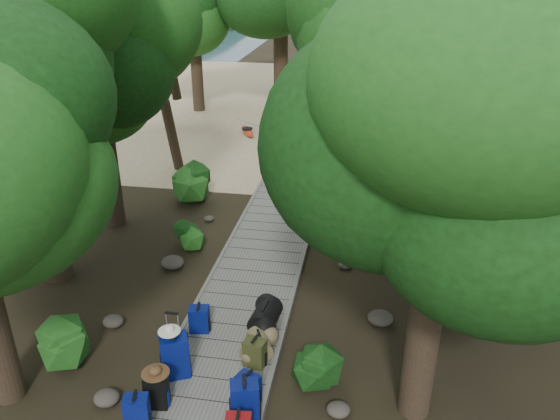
% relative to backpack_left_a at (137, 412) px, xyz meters
% --- Properties ---
extents(ground, '(120.00, 120.00, 0.00)m').
position_rel_backpack_left_a_xyz_m(ground, '(0.79, 4.24, -0.46)').
color(ground, black).
rests_on(ground, ground).
extents(sand_beach, '(40.00, 22.00, 0.02)m').
position_rel_backpack_left_a_xyz_m(sand_beach, '(0.79, 20.24, -0.45)').
color(sand_beach, tan).
rests_on(sand_beach, ground).
extents(boardwalk, '(2.00, 12.00, 0.12)m').
position_rel_backpack_left_a_xyz_m(boardwalk, '(0.79, 5.24, -0.40)').
color(boardwalk, slate).
rests_on(boardwalk, ground).
extents(backpack_left_a, '(0.42, 0.34, 0.69)m').
position_rel_backpack_left_a_xyz_m(backpack_left_a, '(0.00, 0.00, 0.00)').
color(backpack_left_a, '#020768').
rests_on(backpack_left_a, boardwalk).
extents(backpack_left_b, '(0.37, 0.28, 0.64)m').
position_rel_backpack_left_a_xyz_m(backpack_left_b, '(0.10, 0.51, -0.02)').
color(backpack_left_b, black).
rests_on(backpack_left_b, boardwalk).
extents(backpack_left_c, '(0.56, 0.50, 0.86)m').
position_rel_backpack_left_a_xyz_m(backpack_left_c, '(0.15, 1.24, 0.09)').
color(backpack_left_c, '#020768').
rests_on(backpack_left_c, boardwalk).
extents(backpack_left_d, '(0.41, 0.32, 0.56)m').
position_rel_backpack_left_a_xyz_m(backpack_left_d, '(0.18, 2.47, -0.06)').
color(backpack_left_d, '#020768').
rests_on(backpack_left_d, boardwalk).
extents(backpack_right_b, '(0.50, 0.41, 0.77)m').
position_rel_backpack_left_a_xyz_m(backpack_right_b, '(1.53, 0.47, 0.04)').
color(backpack_right_b, '#020768').
rests_on(backpack_right_b, boardwalk).
extents(backpack_right_c, '(0.43, 0.37, 0.61)m').
position_rel_backpack_left_a_xyz_m(backpack_right_c, '(1.51, 0.81, -0.04)').
color(backpack_right_c, '#020768').
rests_on(backpack_right_c, boardwalk).
extents(backpack_right_d, '(0.42, 0.34, 0.56)m').
position_rel_backpack_left_a_xyz_m(backpack_right_d, '(1.42, 1.71, -0.06)').
color(backpack_right_d, '#363817').
rests_on(backpack_right_d, boardwalk).
extents(duffel_right_khaki, '(0.59, 0.68, 0.38)m').
position_rel_backpack_left_a_xyz_m(duffel_right_khaki, '(1.43, 2.02, -0.15)').
color(duffel_right_khaki, olive).
rests_on(duffel_right_khaki, boardwalk).
extents(duffel_right_black, '(0.57, 0.82, 0.48)m').
position_rel_backpack_left_a_xyz_m(duffel_right_black, '(1.39, 2.78, -0.10)').
color(duffel_right_black, black).
rests_on(duffel_right_black, boardwalk).
extents(suitcase_on_boardwalk, '(0.43, 0.26, 0.65)m').
position_rel_backpack_left_a_xyz_m(suitcase_on_boardwalk, '(0.07, 1.47, -0.02)').
color(suitcase_on_boardwalk, black).
rests_on(suitcase_on_boardwalk, boardwalk).
extents(lone_suitcase_on_sand, '(0.46, 0.31, 0.66)m').
position_rel_backpack_left_a_xyz_m(lone_suitcase_on_sand, '(1.16, 12.31, -0.11)').
color(lone_suitcase_on_sand, black).
rests_on(lone_suitcase_on_sand, sand_beach).
extents(hat_brown, '(0.44, 0.44, 0.13)m').
position_rel_backpack_left_a_xyz_m(hat_brown, '(0.11, 0.52, 0.37)').
color(hat_brown, '#51351E').
rests_on(hat_brown, backpack_left_b).
extents(hat_white, '(0.38, 0.38, 0.13)m').
position_rel_backpack_left_a_xyz_m(hat_white, '(0.08, 1.27, 0.58)').
color(hat_white, silver).
rests_on(hat_white, backpack_left_c).
extents(kayak, '(1.95, 3.19, 0.32)m').
position_rel_backpack_left_a_xyz_m(kayak, '(-1.83, 15.29, -0.28)').
color(kayak, red).
rests_on(kayak, sand_beach).
extents(sun_lounger, '(0.67, 1.67, 0.53)m').
position_rel_backpack_left_a_xyz_m(sun_lounger, '(4.58, 14.86, -0.18)').
color(sun_lounger, silver).
rests_on(sun_lounger, sand_beach).
extents(tree_right_a, '(4.26, 4.26, 7.11)m').
position_rel_backpack_left_a_xyz_m(tree_right_a, '(4.11, 1.24, 3.09)').
color(tree_right_a, black).
rests_on(tree_right_a, ground).
extents(tree_right_b, '(5.72, 5.72, 10.21)m').
position_rel_backpack_left_a_xyz_m(tree_right_b, '(5.79, 3.83, 4.64)').
color(tree_right_b, black).
rests_on(tree_right_b, ground).
extents(tree_right_c, '(4.93, 4.93, 8.54)m').
position_rel_backpack_left_a_xyz_m(tree_right_c, '(3.98, 5.80, 3.81)').
color(tree_right_c, black).
rests_on(tree_right_c, ground).
extents(tree_right_d, '(5.39, 5.39, 9.88)m').
position_rel_backpack_left_a_xyz_m(tree_right_d, '(6.18, 7.61, 4.48)').
color(tree_right_d, black).
rests_on(tree_right_d, ground).
extents(tree_right_e, '(5.33, 5.33, 9.59)m').
position_rel_backpack_left_a_xyz_m(tree_right_e, '(4.86, 11.87, 4.33)').
color(tree_right_e, black).
rests_on(tree_right_e, ground).
extents(tree_left_b, '(5.38, 5.38, 9.68)m').
position_rel_backpack_left_a_xyz_m(tree_left_b, '(-3.65, 3.99, 4.38)').
color(tree_left_b, black).
rests_on(tree_left_b, ground).
extents(tree_left_c, '(4.01, 4.01, 6.97)m').
position_rel_backpack_left_a_xyz_m(tree_left_c, '(-3.50, 6.72, 3.02)').
color(tree_left_c, black).
rests_on(tree_left_c, ground).
extents(tree_back_a, '(5.41, 5.41, 9.36)m').
position_rel_backpack_left_a_xyz_m(tree_back_a, '(-1.17, 19.51, 4.22)').
color(tree_back_a, black).
rests_on(tree_back_a, ground).
extents(tree_back_b, '(5.42, 5.42, 9.68)m').
position_rel_backpack_left_a_xyz_m(tree_back_b, '(2.92, 19.63, 4.38)').
color(tree_back_b, black).
rests_on(tree_back_b, ground).
extents(tree_back_c, '(5.11, 5.11, 9.20)m').
position_rel_backpack_left_a_xyz_m(tree_back_c, '(5.64, 20.10, 4.14)').
color(tree_back_c, black).
rests_on(tree_back_c, ground).
extents(tree_back_d, '(4.54, 4.54, 7.56)m').
position_rel_backpack_left_a_xyz_m(tree_back_d, '(-4.90, 18.59, 3.32)').
color(tree_back_d, black).
rests_on(tree_back_d, ground).
extents(palm_right_a, '(4.65, 4.65, 7.93)m').
position_rel_backpack_left_a_xyz_m(palm_right_a, '(4.08, 10.34, 3.50)').
color(palm_right_a, '#134513').
rests_on(palm_right_a, ground).
extents(palm_right_b, '(4.54, 4.54, 8.77)m').
position_rel_backpack_left_a_xyz_m(palm_right_b, '(5.75, 14.87, 3.92)').
color(palm_right_b, '#134513').
rests_on(palm_right_b, ground).
extents(palm_right_c, '(4.15, 4.15, 6.61)m').
position_rel_backpack_left_a_xyz_m(palm_right_c, '(3.39, 17.20, 2.84)').
color(palm_right_c, '#134513').
rests_on(palm_right_c, ground).
extents(palm_left_a, '(4.59, 4.59, 7.30)m').
position_rel_backpack_left_a_xyz_m(palm_left_a, '(-3.49, 10.95, 3.19)').
color(palm_left_a, '#134513').
rests_on(palm_left_a, ground).
extents(rock_left_a, '(0.42, 0.38, 0.23)m').
position_rel_backpack_left_a_xyz_m(rock_left_a, '(-0.78, 0.52, -0.35)').
color(rock_left_a, '#4C473F').
rests_on(rock_left_a, ground).
extents(rock_left_b, '(0.41, 0.37, 0.22)m').
position_rel_backpack_left_a_xyz_m(rock_left_b, '(-1.58, 2.46, -0.35)').
color(rock_left_b, '#4C473F').
rests_on(rock_left_b, ground).
extents(rock_left_c, '(0.54, 0.48, 0.29)m').
position_rel_backpack_left_a_xyz_m(rock_left_c, '(-1.19, 4.75, -0.32)').
color(rock_left_c, '#4C473F').
rests_on(rock_left_c, ground).
extents(rock_left_d, '(0.27, 0.25, 0.15)m').
position_rel_backpack_left_a_xyz_m(rock_left_d, '(-1.07, 7.29, -0.39)').
color(rock_left_d, '#4C473F').
rests_on(rock_left_d, ground).
extents(rock_right_a, '(0.38, 0.34, 0.21)m').
position_rel_backpack_left_a_xyz_m(rock_right_a, '(2.93, 0.92, -0.36)').
color(rock_right_a, '#4C473F').
rests_on(rock_right_a, ground).
extents(rock_right_b, '(0.51, 0.46, 0.28)m').
position_rel_backpack_left_a_xyz_m(rock_right_b, '(3.57, 3.41, -0.32)').
color(rock_right_b, '#4C473F').
rests_on(rock_right_b, ground).
extents(rock_right_c, '(0.30, 0.27, 0.17)m').
position_rel_backpack_left_a_xyz_m(rock_right_c, '(2.75, 5.42, -0.38)').
color(rock_right_c, '#4C473F').
rests_on(rock_right_c, ground).
extents(rock_right_d, '(0.62, 0.56, 0.34)m').
position_rel_backpack_left_a_xyz_m(rock_right_d, '(3.45, 8.73, -0.29)').
color(rock_right_d, '#4C473F').
rests_on(rock_right_d, ground).
extents(shrub_left_a, '(1.02, 1.02, 0.91)m').
position_rel_backpack_left_a_xyz_m(shrub_left_a, '(-1.83, 1.44, -0.01)').
color(shrub_left_a, '#1B4E17').
rests_on(shrub_left_a, ground).
extents(shrub_left_b, '(0.80, 0.80, 0.72)m').
position_rel_backpack_left_a_xyz_m(shrub_left_b, '(-1.12, 5.70, -0.10)').
color(shrub_left_b, '#1B4E17').
rests_on(shrub_left_b, ground).
extents(shrub_left_c, '(1.33, 1.33, 1.20)m').
position_rel_backpack_left_a_xyz_m(shrub_left_c, '(-2.05, 8.53, 0.14)').
color(shrub_left_c, '#1B4E17').
rests_on(shrub_left_c, ground).
extents(shrub_right_a, '(0.88, 0.88, 0.79)m').
position_rel_backpack_left_a_xyz_m(shrub_right_a, '(2.65, 1.42, -0.07)').
color(shrub_right_a, '#1B4E17').
rests_on(shrub_right_a, ground).
extents(shrub_right_b, '(1.31, 1.31, 1.18)m').
position_rel_backpack_left_a_xyz_m(shrub_right_b, '(3.11, 6.62, 0.13)').
color(shrub_right_b, '#1B4E17').
rests_on(shrub_right_b, ground).
extents(shrub_right_c, '(0.80, 0.80, 0.72)m').
position_rel_backpack_left_a_xyz_m(shrub_right_c, '(2.66, 9.38, -0.10)').
color(shrub_right_c, '#1B4E17').
rests_on(shrub_right_c, ground).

